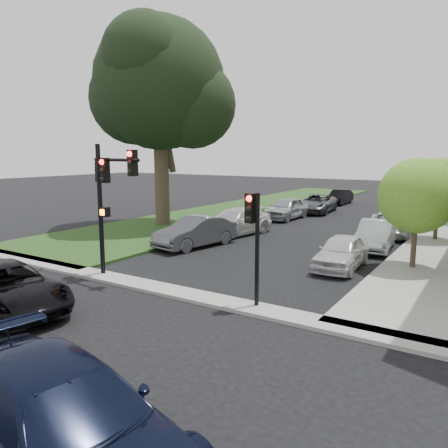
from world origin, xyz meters
The scene contains 20 objects.
ground centered at (0.00, 0.00, 0.00)m, with size 140.00×140.00×0.00m, color black.
grass_strip centered at (-9.00, 24.00, 0.06)m, with size 8.00×44.00×0.12m, color #204518.
sidewalk_cross centered at (0.00, 2.00, 0.06)m, with size 60.00×1.00×0.12m, color #AAAAAA.
eucalyptus centered at (-9.74, 12.67, 8.98)m, with size 9.29×8.43×13.16m.
small_tree_a centered at (6.20, 9.68, 3.04)m, with size 3.05×3.05×4.57m.
small_tree_b centered at (6.20, 16.66, 3.00)m, with size 3.01×3.01×4.51m.
traffic_signal_main centered at (-3.40, 2.23, 3.50)m, with size 2.48×0.64×5.07m.
traffic_signal_secondary centered at (2.84, 2.19, 2.49)m, with size 0.47×0.38×3.58m.
car_cross_near centered at (-3.36, -1.99, 0.72)m, with size 2.38×5.16×1.43m, color black.
car_cross_far centered at (3.83, -5.48, 0.82)m, with size 2.28×5.62×1.63m, color black.
car_parked_0 centered at (3.65, 8.34, 0.69)m, with size 1.63×4.06×1.38m, color silver.
car_parked_1 centered at (3.97, 12.76, 0.72)m, with size 1.53×4.39×1.45m, color #999BA0.
car_parked_2 centered at (3.68, 16.97, 0.66)m, with size 2.18×4.73×1.31m, color silver.
car_parked_3 centered at (3.62, 23.32, 0.64)m, with size 1.51×3.75×1.28m, color maroon.
car_parked_4 centered at (3.73, 28.81, 0.68)m, with size 1.90×4.68×1.36m, color #999BA0.
car_parked_5 centered at (-3.92, 8.47, 0.77)m, with size 1.63×4.66×1.54m, color #3F4247.
car_parked_6 centered at (-3.92, 12.35, 0.76)m, with size 2.14×5.25×1.52m, color silver.
car_parked_7 centered at (-3.99, 19.65, 0.79)m, with size 1.86×4.63×1.58m, color #999BA0.
car_parked_8 centered at (-3.43, 24.18, 0.74)m, with size 2.45×5.32×1.48m, color #3F4247.
car_parked_9 centered at (-3.66, 30.90, 0.68)m, with size 1.44×4.12×1.36m, color black.
Camera 1 is at (9.01, -9.16, 4.74)m, focal length 35.00 mm.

